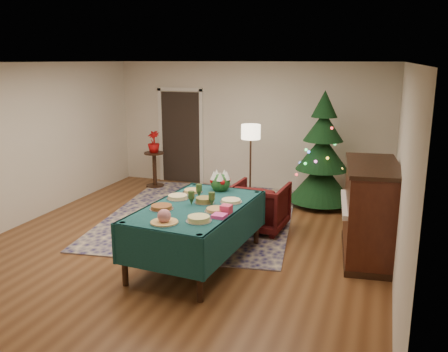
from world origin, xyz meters
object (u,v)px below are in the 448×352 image
(armchair, at_px, (260,204))
(potted_plant, at_px, (154,146))
(piano, at_px, (370,212))
(side_table, at_px, (155,170))
(buffet_table, at_px, (197,217))
(floor_lamp, at_px, (251,137))
(christmas_tree, at_px, (322,155))
(gift_box, at_px, (226,209))

(armchair, distance_m, potted_plant, 3.47)
(piano, bearing_deg, side_table, 152.13)
(buffet_table, xyz_separation_m, floor_lamp, (-0.12, 3.06, 0.63))
(side_table, height_order, potted_plant, potted_plant)
(armchair, relative_size, floor_lamp, 0.57)
(potted_plant, height_order, christmas_tree, christmas_tree)
(armchair, distance_m, floor_lamp, 1.83)
(gift_box, relative_size, potted_plant, 0.29)
(armchair, bearing_deg, floor_lamp, -65.19)
(gift_box, distance_m, christmas_tree, 3.49)
(armchair, bearing_deg, buffet_table, 76.32)
(side_table, relative_size, potted_plant, 1.67)
(gift_box, xyz_separation_m, piano, (1.73, 1.17, -0.22))
(floor_lamp, relative_size, christmas_tree, 0.70)
(buffet_table, height_order, gift_box, gift_box)
(potted_plant, xyz_separation_m, piano, (4.62, -2.44, -0.24))
(gift_box, height_order, potted_plant, potted_plant)
(buffet_table, distance_m, christmas_tree, 3.47)
(buffet_table, distance_m, potted_plant, 4.20)
(buffet_table, relative_size, piano, 1.36)
(christmas_tree, bearing_deg, potted_plant, 176.79)
(gift_box, height_order, floor_lamp, floor_lamp)
(buffet_table, relative_size, floor_lamp, 1.45)
(armchair, distance_m, side_table, 3.44)
(floor_lamp, relative_size, potted_plant, 3.31)
(armchair, height_order, christmas_tree, christmas_tree)
(side_table, bearing_deg, christmas_tree, -3.21)
(gift_box, distance_m, floor_lamp, 3.32)
(buffet_table, distance_m, floor_lamp, 3.12)
(floor_lamp, bearing_deg, potted_plant, 170.61)
(floor_lamp, relative_size, piano, 0.94)
(gift_box, height_order, side_table, gift_box)
(buffet_table, bearing_deg, potted_plant, 125.00)
(christmas_tree, bearing_deg, buffet_table, -110.90)
(potted_plant, bearing_deg, buffet_table, -55.00)
(gift_box, xyz_separation_m, armchair, (-0.01, 1.73, -0.45))
(side_table, relative_size, piano, 0.47)
(piano, bearing_deg, armchair, 162.19)
(christmas_tree, bearing_deg, piano, -66.41)
(potted_plant, distance_m, piano, 5.23)
(floor_lamp, bearing_deg, armchair, -68.52)
(armchair, relative_size, christmas_tree, 0.40)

